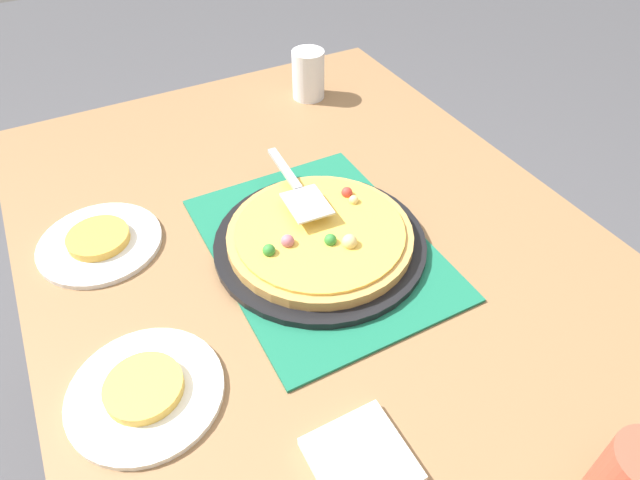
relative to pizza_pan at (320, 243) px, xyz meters
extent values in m
plane|color=#4C4C51|center=(0.00, 0.00, -0.76)|extent=(8.00, 8.00, 0.00)
cube|color=olive|center=(0.00, 0.00, -0.03)|extent=(1.40, 1.00, 0.03)
cube|color=olive|center=(-0.64, -0.44, -0.40)|extent=(0.07, 0.07, 0.72)
cube|color=olive|center=(-0.64, 0.44, -0.40)|extent=(0.07, 0.07, 0.72)
cube|color=#196B4C|center=(0.00, 0.00, -0.01)|extent=(0.48, 0.36, 0.01)
cylinder|color=black|center=(0.00, 0.00, 0.00)|extent=(0.38, 0.38, 0.01)
cylinder|color=tan|center=(0.00, 0.00, 0.02)|extent=(0.33, 0.33, 0.02)
cylinder|color=#EAB747|center=(0.00, 0.00, 0.03)|extent=(0.30, 0.30, 0.01)
sphere|color=#E5CC7F|center=(-0.04, 0.09, 0.04)|extent=(0.02, 0.02, 0.02)
sphere|color=#E5CC7F|center=(0.06, 0.03, 0.04)|extent=(0.03, 0.03, 0.03)
sphere|color=#338433|center=(0.04, 0.00, 0.04)|extent=(0.02, 0.02, 0.02)
sphere|color=red|center=(-0.06, 0.09, 0.04)|extent=(0.02, 0.02, 0.02)
sphere|color=#338433|center=(0.01, -0.10, 0.04)|extent=(0.02, 0.02, 0.02)
sphere|color=#B76675|center=(0.01, -0.07, 0.04)|extent=(0.02, 0.02, 0.02)
cylinder|color=white|center=(-0.19, -0.35, -0.01)|extent=(0.22, 0.22, 0.01)
cylinder|color=white|center=(0.15, -0.36, -0.01)|extent=(0.22, 0.22, 0.01)
cylinder|color=gold|center=(-0.19, -0.35, 0.01)|extent=(0.11, 0.11, 0.02)
cylinder|color=#EAB747|center=(0.15, -0.36, 0.01)|extent=(0.11, 0.11, 0.02)
cylinder|color=white|center=(-0.51, 0.24, 0.05)|extent=(0.08, 0.08, 0.12)
cube|color=silver|center=(-0.05, 0.00, 0.05)|extent=(0.09, 0.08, 0.00)
cube|color=#B2B2B7|center=(-0.16, 0.01, 0.05)|extent=(0.14, 0.02, 0.01)
cube|color=white|center=(0.37, -0.14, -0.01)|extent=(0.12, 0.12, 0.02)
camera|label=1|loc=(0.63, -0.33, 0.67)|focal=30.61mm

